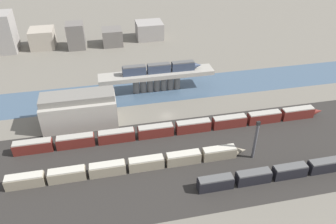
{
  "coord_description": "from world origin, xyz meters",
  "views": [
    {
      "loc": [
        -19.87,
        -95.48,
        65.78
      ],
      "look_at": [
        0.0,
        -2.47,
        3.22
      ],
      "focal_mm": 35.0,
      "sensor_mm": 36.0,
      "label": 1
    }
  ],
  "objects_px": {
    "warehouse_building": "(80,110)",
    "train_yard_near": "(276,173)",
    "train_yard_far": "(179,128)",
    "train_on_bridge": "(162,68)",
    "signal_tower": "(255,140)",
    "train_yard_mid": "(131,165)"
  },
  "relations": [
    {
      "from": "train_yard_mid",
      "to": "warehouse_building",
      "type": "distance_m",
      "value": 30.68
    },
    {
      "from": "warehouse_building",
      "to": "signal_tower",
      "type": "height_order",
      "value": "signal_tower"
    },
    {
      "from": "train_yard_mid",
      "to": "train_yard_far",
      "type": "relative_size",
      "value": 0.66
    },
    {
      "from": "train_yard_far",
      "to": "train_on_bridge",
      "type": "bearing_deg",
      "value": 89.5
    },
    {
      "from": "train_yard_near",
      "to": "signal_tower",
      "type": "relative_size",
      "value": 3.49
    },
    {
      "from": "train_on_bridge",
      "to": "warehouse_building",
      "type": "relative_size",
      "value": 1.28
    },
    {
      "from": "train_on_bridge",
      "to": "train_yard_far",
      "type": "xyz_separation_m",
      "value": [
        -0.26,
        -29.85,
        -7.84
      ]
    },
    {
      "from": "signal_tower",
      "to": "train_on_bridge",
      "type": "bearing_deg",
      "value": 111.95
    },
    {
      "from": "train_on_bridge",
      "to": "train_yard_near",
      "type": "xyz_separation_m",
      "value": [
        21.07,
        -55.97,
        -7.95
      ]
    },
    {
      "from": "train_on_bridge",
      "to": "signal_tower",
      "type": "bearing_deg",
      "value": -68.05
    },
    {
      "from": "train_yard_near",
      "to": "train_yard_mid",
      "type": "distance_m",
      "value": 40.36
    },
    {
      "from": "train_yard_near",
      "to": "warehouse_building",
      "type": "bearing_deg",
      "value": 143.93
    },
    {
      "from": "warehouse_building",
      "to": "train_yard_far",
      "type": "bearing_deg",
      "value": -21.45
    },
    {
      "from": "train_yard_mid",
      "to": "signal_tower",
      "type": "relative_size",
      "value": 5.26
    },
    {
      "from": "warehouse_building",
      "to": "signal_tower",
      "type": "xyz_separation_m",
      "value": [
        50.53,
        -28.96,
        0.94
      ]
    },
    {
      "from": "train_on_bridge",
      "to": "train_yard_far",
      "type": "bearing_deg",
      "value": -90.5
    },
    {
      "from": "warehouse_building",
      "to": "train_yard_mid",
      "type": "bearing_deg",
      "value": -62.11
    },
    {
      "from": "warehouse_building",
      "to": "train_yard_near",
      "type": "bearing_deg",
      "value": -36.07
    },
    {
      "from": "train_on_bridge",
      "to": "train_yard_near",
      "type": "distance_m",
      "value": 60.33
    },
    {
      "from": "train_yard_near",
      "to": "signal_tower",
      "type": "xyz_separation_m",
      "value": [
        -2.37,
        9.56,
        4.67
      ]
    },
    {
      "from": "train_yard_near",
      "to": "train_yard_mid",
      "type": "xyz_separation_m",
      "value": [
        -38.65,
        11.61,
        -0.07
      ]
    },
    {
      "from": "train_on_bridge",
      "to": "train_yard_mid",
      "type": "relative_size",
      "value": 0.46
    }
  ]
}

